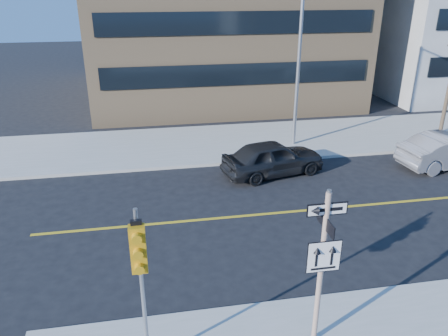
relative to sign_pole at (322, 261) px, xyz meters
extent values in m
plane|color=black|center=(0.00, 2.51, -2.44)|extent=(120.00, 120.00, 0.00)
cylinder|color=beige|center=(0.00, 0.01, -0.29)|extent=(0.13, 0.13, 4.00)
cylinder|color=gray|center=(0.00, 0.01, 1.74)|extent=(0.10, 0.10, 0.06)
cube|color=black|center=(0.00, 0.01, 1.31)|extent=(0.92, 0.03, 0.30)
cube|color=black|center=(0.00, 0.01, 0.96)|extent=(0.03, 0.92, 0.30)
cube|color=white|center=(0.00, -0.07, 0.16)|extent=(0.80, 0.03, 0.80)
cylinder|color=gray|center=(-4.00, 0.01, -0.29)|extent=(0.09, 0.09, 4.00)
cube|color=#CB9013|center=(-4.00, -0.19, 0.91)|extent=(0.32, 0.22, 1.05)
sphere|color=#8C0705|center=(-4.00, -0.31, 1.26)|extent=(0.17, 0.17, 0.17)
sphere|color=black|center=(-4.00, -0.31, 0.91)|extent=(0.17, 0.17, 0.17)
sphere|color=black|center=(-4.00, -0.31, 0.56)|extent=(0.17, 0.17, 0.17)
imported|color=black|center=(1.86, 10.13, -1.63)|extent=(2.91, 5.03, 1.61)
cylinder|color=gray|center=(4.00, 13.51, 1.71)|extent=(0.18, 0.18, 8.00)
camera|label=1|loc=(-3.62, -7.67, 5.78)|focal=35.00mm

